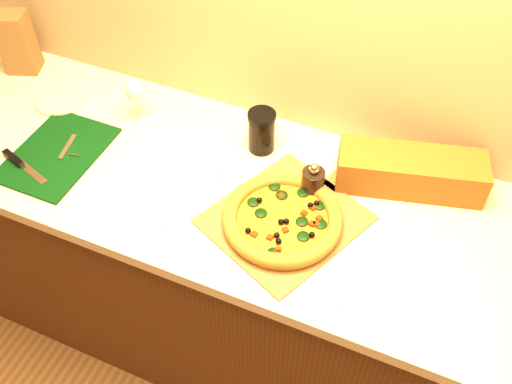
{
  "coord_description": "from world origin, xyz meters",
  "views": [
    {
      "loc": [
        0.35,
        0.42,
        2.12
      ],
      "look_at": [
        -0.06,
        1.38,
        0.96
      ],
      "focal_mm": 40.0,
      "sensor_mm": 36.0,
      "label": 1
    }
  ],
  "objects_px": {
    "cutting_board": "(56,154)",
    "pepper_grinder": "(313,183)",
    "wine_glass": "(135,92)",
    "side_plate": "(61,100)",
    "pizza": "(282,219)",
    "dark_jar": "(262,131)",
    "pizza_peel": "(289,216)"
  },
  "relations": [
    {
      "from": "pizza",
      "to": "cutting_board",
      "type": "xyz_separation_m",
      "value": [
        -0.73,
        -0.02,
        -0.02
      ]
    },
    {
      "from": "pizza_peel",
      "to": "side_plate",
      "type": "height_order",
      "value": "side_plate"
    },
    {
      "from": "pizza",
      "to": "cutting_board",
      "type": "distance_m",
      "value": 0.73
    },
    {
      "from": "pizza_peel",
      "to": "cutting_board",
      "type": "height_order",
      "value": "cutting_board"
    },
    {
      "from": "pizza",
      "to": "pepper_grinder",
      "type": "height_order",
      "value": "pepper_grinder"
    },
    {
      "from": "wine_glass",
      "to": "side_plate",
      "type": "xyz_separation_m",
      "value": [
        -0.29,
        -0.03,
        -0.11
      ]
    },
    {
      "from": "pepper_grinder",
      "to": "dark_jar",
      "type": "bearing_deg",
      "value": 149.88
    },
    {
      "from": "dark_jar",
      "to": "wine_glass",
      "type": "bearing_deg",
      "value": -175.17
    },
    {
      "from": "cutting_board",
      "to": "pepper_grinder",
      "type": "height_order",
      "value": "pepper_grinder"
    },
    {
      "from": "pepper_grinder",
      "to": "side_plate",
      "type": "xyz_separation_m",
      "value": [
        -0.91,
        0.06,
        -0.04
      ]
    },
    {
      "from": "pizza",
      "to": "side_plate",
      "type": "relative_size",
      "value": 1.94
    },
    {
      "from": "dark_jar",
      "to": "cutting_board",
      "type": "bearing_deg",
      "value": -153.67
    },
    {
      "from": "pizza_peel",
      "to": "side_plate",
      "type": "distance_m",
      "value": 0.89
    },
    {
      "from": "pepper_grinder",
      "to": "dark_jar",
      "type": "xyz_separation_m",
      "value": [
        -0.21,
        0.12,
        0.02
      ]
    },
    {
      "from": "dark_jar",
      "to": "pepper_grinder",
      "type": "bearing_deg",
      "value": -30.12
    },
    {
      "from": "pizza_peel",
      "to": "pepper_grinder",
      "type": "relative_size",
      "value": 4.6
    },
    {
      "from": "dark_jar",
      "to": "pizza",
      "type": "bearing_deg",
      "value": -56.54
    },
    {
      "from": "side_plate",
      "to": "wine_glass",
      "type": "bearing_deg",
      "value": 5.13
    },
    {
      "from": "pizza",
      "to": "wine_glass",
      "type": "bearing_deg",
      "value": 158.83
    },
    {
      "from": "dark_jar",
      "to": "side_plate",
      "type": "relative_size",
      "value": 0.81
    },
    {
      "from": "pizza_peel",
      "to": "pepper_grinder",
      "type": "xyz_separation_m",
      "value": [
        0.03,
        0.11,
        0.05
      ]
    },
    {
      "from": "pizza",
      "to": "pepper_grinder",
      "type": "bearing_deg",
      "value": 75.81
    },
    {
      "from": "cutting_board",
      "to": "dark_jar",
      "type": "relative_size",
      "value": 2.52
    },
    {
      "from": "dark_jar",
      "to": "pizza_peel",
      "type": "bearing_deg",
      "value": -51.73
    },
    {
      "from": "pizza",
      "to": "wine_glass",
      "type": "xyz_separation_m",
      "value": [
        -0.58,
        0.23,
        0.09
      ]
    },
    {
      "from": "pepper_grinder",
      "to": "cutting_board",
      "type": "bearing_deg",
      "value": -168.38
    },
    {
      "from": "dark_jar",
      "to": "side_plate",
      "type": "height_order",
      "value": "dark_jar"
    },
    {
      "from": "pizza_peel",
      "to": "dark_jar",
      "type": "distance_m",
      "value": 0.29
    },
    {
      "from": "wine_glass",
      "to": "side_plate",
      "type": "distance_m",
      "value": 0.31
    },
    {
      "from": "side_plate",
      "to": "pepper_grinder",
      "type": "bearing_deg",
      "value": -3.73
    },
    {
      "from": "pizza_peel",
      "to": "side_plate",
      "type": "relative_size",
      "value": 3.32
    },
    {
      "from": "pizza",
      "to": "side_plate",
      "type": "distance_m",
      "value": 0.9
    }
  ]
}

